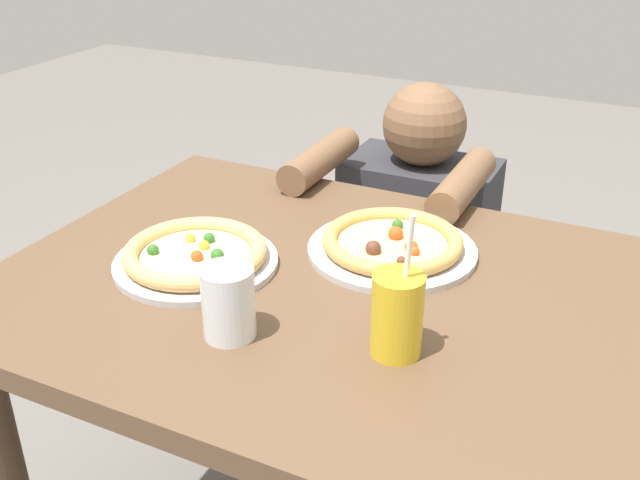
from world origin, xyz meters
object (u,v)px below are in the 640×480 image
pizza_near (196,256)px  pizza_far (392,244)px  drink_cup_colored (397,314)px  diner_seated (414,272)px  water_cup_clear (228,302)px

pizza_near → pizza_far: bearing=33.3°
drink_cup_colored → diner_seated: drink_cup_colored is taller
water_cup_clear → pizza_near: bearing=137.0°
pizza_far → drink_cup_colored: drink_cup_colored is taller
drink_cup_colored → water_cup_clear: (-0.24, -0.07, -0.01)m
drink_cup_colored → diner_seated: 0.90m
drink_cup_colored → pizza_far: bearing=111.9°
pizza_far → drink_cup_colored: bearing=-68.1°
water_cup_clear → diner_seated: 0.93m
pizza_near → diner_seated: size_ratio=0.31×
drink_cup_colored → diner_seated: bearing=106.4°
drink_cup_colored → water_cup_clear: 0.24m
pizza_far → water_cup_clear: size_ratio=2.75×
drink_cup_colored → water_cup_clear: size_ratio=1.99×
pizza_far → diner_seated: 0.62m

